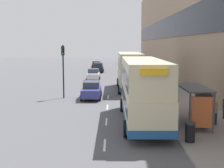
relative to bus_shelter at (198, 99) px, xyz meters
name	(u,v)px	position (x,y,z in m)	size (l,w,h in m)	color
pavement	(153,79)	(0.73, 27.26, -1.81)	(5.00, 93.00, 0.14)	gray
terrace_facade	(181,21)	(4.72, 27.26, 6.85)	(3.10, 93.00, 17.46)	#9E846B
lane_mark_1	(105,145)	(-5.77, -3.33, -1.87)	(0.12, 2.00, 0.01)	silver
lane_mark_2	(107,122)	(-5.77, 1.69, -1.87)	(0.12, 2.00, 0.01)	silver
lane_mark_3	(108,107)	(-5.77, 6.70, -1.87)	(0.12, 2.00, 0.01)	silver
lane_mark_4	(108,97)	(-5.77, 11.71, -1.87)	(0.12, 2.00, 0.01)	silver
bus_shelter	(198,99)	(0.00, 0.00, 0.00)	(1.60, 4.20, 2.48)	#4C4C51
double_decker_bus_near	(143,90)	(-3.30, 1.37, 0.41)	(2.85, 10.64, 4.30)	beige
double_decker_bus_ahead	(130,70)	(-3.32, 16.65, 0.41)	(2.85, 10.19, 4.30)	beige
car_0	(97,65)	(-8.66, 46.34, -1.03)	(2.02, 3.92, 1.70)	black
car_1	(92,90)	(-7.40, 10.90, -1.04)	(1.95, 4.25, 1.68)	navy
car_2	(99,68)	(-7.98, 39.53, -1.00)	(2.06, 4.08, 1.77)	black
car_3	(94,75)	(-8.12, 26.50, -1.04)	(1.90, 3.88, 1.69)	silver
pedestrian_2	(215,112)	(1.29, 0.41, -0.92)	(0.32, 0.32, 1.60)	#23232D
litter_bin	(190,132)	(-1.22, -3.21, -1.21)	(0.55, 0.55, 1.05)	black
traffic_light_far_kerb	(63,63)	(-10.17, 11.17, 1.62)	(0.30, 0.32, 5.22)	black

